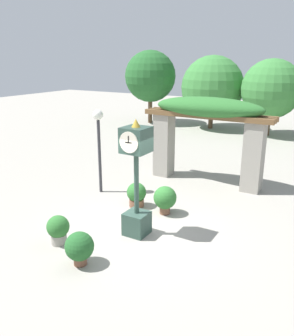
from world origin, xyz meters
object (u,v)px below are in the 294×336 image
at_px(pedestal_clock, 136,178).
at_px(potted_plant_near_right, 79,247).
at_px(lamp_post, 99,132).
at_px(potted_plant_far_right, 165,198).
at_px(potted_plant_far_left, 58,229).
at_px(potted_plant_near_left, 137,194).

bearing_deg(pedestal_clock, potted_plant_near_right, -99.71).
bearing_deg(lamp_post, potted_plant_far_right, -9.49).
height_order(pedestal_clock, potted_plant_far_right, pedestal_clock).
bearing_deg(lamp_post, potted_plant_near_right, -58.10).
height_order(pedestal_clock, potted_plant_far_left, pedestal_clock).
xyz_separation_m(pedestal_clock, potted_plant_far_right, (0.04, 1.44, -1.05)).
xyz_separation_m(pedestal_clock, potted_plant_near_left, (-0.94, 1.47, -1.12)).
relative_size(pedestal_clock, potted_plant_near_left, 3.98).
relative_size(pedestal_clock, potted_plant_far_right, 3.59).
relative_size(potted_plant_near_right, potted_plant_far_right, 0.92).
height_order(pedestal_clock, potted_plant_near_left, pedestal_clock).
bearing_deg(potted_plant_near_left, potted_plant_far_left, -98.14).
xyz_separation_m(potted_plant_near_left, potted_plant_far_left, (-0.41, -2.85, 0.01)).
distance_m(pedestal_clock, lamp_post, 3.26).
bearing_deg(potted_plant_far_left, potted_plant_near_left, 81.86).
xyz_separation_m(pedestal_clock, potted_plant_near_right, (-0.31, -1.81, -1.09)).
height_order(pedestal_clock, potted_plant_near_right, pedestal_clock).
relative_size(potted_plant_far_right, lamp_post, 0.30).
relative_size(potted_plant_near_right, potted_plant_far_left, 1.05).
xyz_separation_m(potted_plant_near_left, potted_plant_near_right, (0.63, -3.28, 0.03)).
distance_m(pedestal_clock, potted_plant_far_right, 1.78).
height_order(potted_plant_near_left, potted_plant_near_right, potted_plant_near_right).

